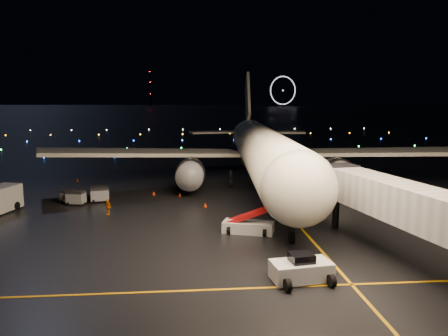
{
  "coord_description": "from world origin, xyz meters",
  "views": [
    {
      "loc": [
        0.44,
        -38.3,
        12.98
      ],
      "look_at": [
        4.85,
        12.0,
        5.0
      ],
      "focal_mm": 35.0,
      "sensor_mm": 36.0,
      "label": 1
    }
  ],
  "objects": [
    {
      "name": "baggage_cart_2",
      "position": [
        -14.45,
        17.32,
        0.77
      ],
      "size": [
        2.15,
        1.85,
        1.54
      ],
      "primitive_type": "cube",
      "rotation": [
        0.0,
        0.0,
        -0.38
      ],
      "color": "gray",
      "rests_on": "ground"
    },
    {
      "name": "crew_c",
      "position": [
        -8.51,
        10.9,
        0.91
      ],
      "size": [
        1.06,
        1.07,
        1.82
      ],
      "primitive_type": "imported",
      "rotation": [
        0.0,
        0.0,
        -0.81
      ],
      "color": "orange",
      "rests_on": "ground"
    },
    {
      "name": "ferris_wheel",
      "position": [
        170.0,
        720.0,
        26.0
      ],
      "size": [
        49.33,
        16.8,
        52.0
      ],
      "primitive_type": null,
      "rotation": [
        0.0,
        0.0,
        0.26
      ],
      "color": "black",
      "rests_on": "ground"
    },
    {
      "name": "lane_centre",
      "position": [
        12.0,
        15.0,
        0.01
      ],
      "size": [
        0.25,
        80.0,
        0.02
      ],
      "primitive_type": "cube",
      "color": "#CD8F07",
      "rests_on": "ground"
    },
    {
      "name": "safety_cone_0",
      "position": [
        2.69,
        13.46,
        0.25
      ],
      "size": [
        0.59,
        0.59,
        0.51
      ],
      "primitive_type": "cone",
      "rotation": [
        0.0,
        0.0,
        -0.43
      ],
      "color": "#ED3500",
      "rests_on": "ground"
    },
    {
      "name": "taxiway_lights",
      "position": [
        0.0,
        106.0,
        0.18
      ],
      "size": [
        164.0,
        92.0,
        0.36
      ],
      "primitive_type": null,
      "color": "black",
      "rests_on": "ground"
    },
    {
      "name": "baggage_cart_0",
      "position": [
        -13.26,
        16.04,
        0.88
      ],
      "size": [
        2.34,
        1.86,
        1.76
      ],
      "primitive_type": "cube",
      "rotation": [
        0.0,
        0.0,
        -0.21
      ],
      "color": "gray",
      "rests_on": "ground"
    },
    {
      "name": "radio_mast",
      "position": [
        -60.0,
        740.0,
        32.0
      ],
      "size": [
        1.8,
        1.8,
        64.0
      ],
      "primitive_type": "cylinder",
      "color": "black",
      "rests_on": "ground"
    },
    {
      "name": "belt_loader",
      "position": [
        6.44,
        2.71,
        1.75
      ],
      "size": [
        7.49,
        4.11,
        3.51
      ],
      "primitive_type": null,
      "rotation": [
        0.0,
        0.0,
        -0.31
      ],
      "color": "silver",
      "rests_on": "ground"
    },
    {
      "name": "lane_cross",
      "position": [
        -5.0,
        -10.0,
        0.01
      ],
      "size": [
        60.0,
        0.25,
        0.02
      ],
      "primitive_type": "cube",
      "color": "#CD8F07",
      "rests_on": "ground"
    },
    {
      "name": "ground",
      "position": [
        0.0,
        300.0,
        0.0
      ],
      "size": [
        2000.0,
        2000.0,
        0.0
      ],
      "primitive_type": "plane",
      "color": "black",
      "rests_on": "ground"
    },
    {
      "name": "safety_cone_2",
      "position": [
        -4.04,
        20.87,
        0.25
      ],
      "size": [
        0.56,
        0.56,
        0.49
      ],
      "primitive_type": "cone",
      "rotation": [
        0.0,
        0.0,
        0.37
      ],
      "color": "#ED3500",
      "rests_on": "ground"
    },
    {
      "name": "pushback_tug",
      "position": [
        8.6,
        -9.0,
        1.02
      ],
      "size": [
        4.56,
        2.83,
        2.04
      ],
      "primitive_type": "cube",
      "rotation": [
        0.0,
        0.0,
        0.14
      ],
      "color": "silver",
      "rests_on": "ground"
    },
    {
      "name": "safety_cone_1",
      "position": [
        -0.48,
        19.73,
        0.25
      ],
      "size": [
        0.51,
        0.51,
        0.5
      ],
      "primitive_type": "cone",
      "rotation": [
        0.0,
        0.0,
        0.17
      ],
      "color": "#ED3500",
      "rests_on": "ground"
    },
    {
      "name": "airliner",
      "position": [
        11.77,
        27.39,
        9.24
      ],
      "size": [
        69.19,
        66.15,
        18.49
      ],
      "primitive_type": null,
      "rotation": [
        0.0,
        0.0,
        -0.07
      ],
      "color": "beige",
      "rests_on": "ground"
    },
    {
      "name": "safety_cone_3",
      "position": [
        -16.92,
        31.98,
        0.24
      ],
      "size": [
        0.53,
        0.53,
        0.49
      ],
      "primitive_type": "cone",
      "rotation": [
        0.0,
        0.0,
        0.3
      ],
      "color": "#ED3500",
      "rests_on": "ground"
    },
    {
      "name": "baggage_cart_1",
      "position": [
        -10.65,
        17.39,
        0.95
      ],
      "size": [
        2.53,
        2.03,
        1.9
      ],
      "primitive_type": "cube",
      "rotation": [
        0.0,
        0.0,
        0.23
      ],
      "color": "gray",
      "rests_on": "ground"
    }
  ]
}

